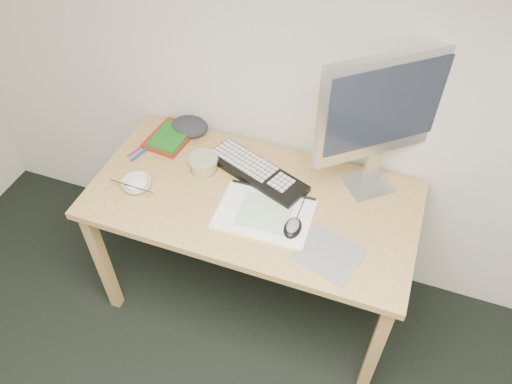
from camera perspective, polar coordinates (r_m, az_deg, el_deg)
desk at (r=2.19m, az=-0.42°, el=-2.08°), size 1.40×0.70×0.75m
mousepad at (r=1.96m, az=8.33°, el=-7.03°), size 0.28×0.27×0.00m
sketchpad at (r=2.06m, az=0.99°, el=-2.50°), size 0.40×0.29×0.01m
keyboard at (r=2.22m, az=0.06°, el=2.26°), size 0.51×0.32×0.03m
monitor at (r=1.97m, az=14.50°, el=9.03°), size 0.45×0.38×0.65m
mouse at (r=1.99m, az=4.23°, el=-3.88°), size 0.07×0.11×0.04m
rice_bowl at (r=2.22m, az=-13.47°, el=0.84°), size 0.15×0.15×0.04m
chopsticks at (r=2.18m, az=-14.04°, el=0.64°), size 0.21×0.02×0.02m
fruit_tub at (r=2.24m, az=-6.01°, el=3.27°), size 0.16×0.16×0.07m
book_red at (r=2.43m, az=-9.74°, el=6.18°), size 0.20×0.26×0.02m
book_green at (r=2.40m, az=-9.75°, el=6.24°), size 0.16×0.21×0.02m
cloth_lump at (r=2.45m, az=-7.63°, el=7.41°), size 0.19×0.17×0.06m
pencil_pink at (r=2.13m, az=-0.42°, el=-0.46°), size 0.17×0.01×0.01m
pencil_tan at (r=2.16m, az=-0.93°, el=0.44°), size 0.16×0.06×0.01m
pencil_black at (r=2.11m, az=3.44°, el=-1.07°), size 0.16×0.02×0.01m
marker_blue at (r=2.39m, az=-12.86°, el=4.47°), size 0.05×0.14×0.01m
marker_orange at (r=2.39m, az=-13.02°, el=4.41°), size 0.04×0.12×0.01m
marker_purple at (r=2.41m, az=-13.43°, el=4.74°), size 0.04×0.12×0.01m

